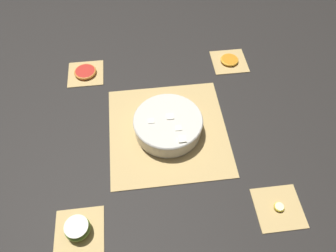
% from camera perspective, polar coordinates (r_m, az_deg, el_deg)
% --- Properties ---
extents(ground_plane, '(6.00, 6.00, 0.00)m').
position_cam_1_polar(ground_plane, '(1.16, 0.00, -0.92)').
color(ground_plane, black).
extents(bamboo_mat_center, '(0.42, 0.41, 0.01)m').
position_cam_1_polar(bamboo_mat_center, '(1.16, 0.00, -0.83)').
color(bamboo_mat_center, tan).
rests_on(bamboo_mat_center, ground_plane).
extents(coaster_mat_near_left, '(0.14, 0.14, 0.01)m').
position_cam_1_polar(coaster_mat_near_left, '(1.39, -14.14, 8.88)').
color(coaster_mat_near_left, tan).
rests_on(coaster_mat_near_left, ground_plane).
extents(coaster_mat_near_right, '(0.14, 0.14, 0.01)m').
position_cam_1_polar(coaster_mat_near_right, '(1.03, -15.18, -17.29)').
color(coaster_mat_near_right, tan).
rests_on(coaster_mat_near_right, ground_plane).
extents(coaster_mat_far_left, '(0.14, 0.14, 0.01)m').
position_cam_1_polar(coaster_mat_far_left, '(1.42, 10.61, 11.02)').
color(coaster_mat_far_left, tan).
rests_on(coaster_mat_far_left, ground_plane).
extents(coaster_mat_far_right, '(0.14, 0.14, 0.01)m').
position_cam_1_polar(coaster_mat_far_right, '(1.07, 18.69, -13.35)').
color(coaster_mat_far_right, tan).
rests_on(coaster_mat_far_right, ground_plane).
extents(fruit_salad_bowl, '(0.24, 0.24, 0.07)m').
position_cam_1_polar(fruit_salad_bowl, '(1.13, 0.01, 0.32)').
color(fruit_salad_bowl, silver).
rests_on(fruit_salad_bowl, bamboo_mat_center).
extents(apple_half, '(0.07, 0.07, 0.04)m').
position_cam_1_polar(apple_half, '(1.01, -15.48, -16.82)').
color(apple_half, '#7FAD38').
rests_on(apple_half, coaster_mat_near_right).
extents(orange_slice_whole, '(0.07, 0.07, 0.01)m').
position_cam_1_polar(orange_slice_whole, '(1.42, 10.65, 11.25)').
color(orange_slice_whole, orange).
rests_on(orange_slice_whole, coaster_mat_far_left).
extents(banana_coin_single, '(0.03, 0.03, 0.01)m').
position_cam_1_polar(banana_coin_single, '(1.07, 18.80, -13.19)').
color(banana_coin_single, beige).
rests_on(banana_coin_single, coaster_mat_far_right).
extents(grapefruit_slice, '(0.09, 0.09, 0.01)m').
position_cam_1_polar(grapefruit_slice, '(1.38, -14.21, 9.14)').
color(grapefruit_slice, red).
rests_on(grapefruit_slice, coaster_mat_near_left).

